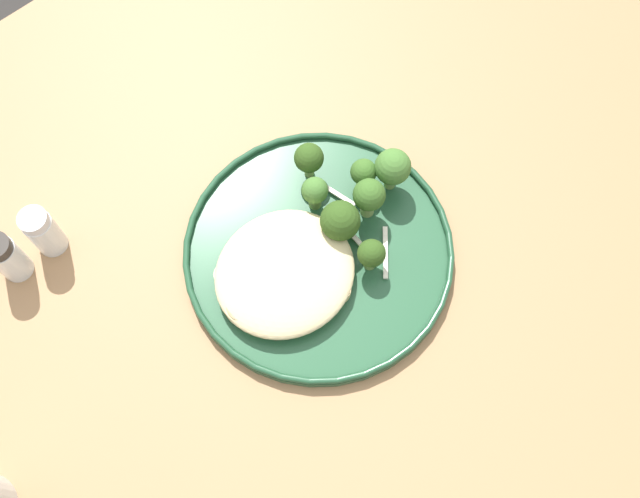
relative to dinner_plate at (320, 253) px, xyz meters
The scene contains 22 objects.
ground 0.75m from the dinner_plate, ahead, with size 6.00×6.00×0.00m, color #2D2B28.
wooden_dining_table 0.09m from the dinner_plate, ahead, with size 1.40×1.00×0.74m.
dinner_plate is the anchor object (origin of this frame).
noodle_bed 0.05m from the dinner_plate, ahead, with size 0.15×0.14×0.03m.
seared_scallop_left_edge 0.05m from the dinner_plate, 67.06° to the left, with size 0.03×0.03×0.01m.
seared_scallop_half_hidden 0.03m from the dinner_plate, 80.05° to the right, with size 0.02×0.02×0.01m.
seared_scallop_rear_pale 0.10m from the dinner_plate, 24.10° to the right, with size 0.03×0.03×0.01m.
seared_scallop_large_seared 0.05m from the dinner_plate, 22.89° to the right, with size 0.03×0.03×0.01m.
seared_scallop_center_golden 0.06m from the dinner_plate, ahead, with size 0.03×0.03×0.01m.
seared_scallop_tiny_bay 0.10m from the dinner_plate, ahead, with size 0.04×0.04×0.02m.
broccoli_floret_near_rim 0.07m from the dinner_plate, 125.88° to the right, with size 0.03×0.03×0.05m.
broccoli_floret_left_leaning 0.12m from the dinner_plate, behind, with size 0.04×0.04×0.06m.
broccoli_floret_center_pile 0.10m from the dinner_plate, 124.24° to the right, with size 0.03×0.03×0.05m.
broccoli_floret_front_edge 0.08m from the dinner_plate, behind, with size 0.04×0.04×0.06m.
broccoli_floret_split_head 0.06m from the dinner_plate, 123.71° to the left, with size 0.03×0.03×0.05m.
broccoli_floret_right_tilted 0.05m from the dinner_plate, behind, with size 0.04×0.04×0.06m.
broccoli_floret_small_sprig 0.10m from the dinner_plate, 161.59° to the right, with size 0.03×0.03×0.05m.
onion_sliver_long_sliver 0.04m from the dinner_plate, 157.53° to the left, with size 0.05×0.01×0.00m, color silver.
onion_sliver_curled_piece 0.07m from the dinner_plate, 143.26° to the right, with size 0.06×0.01×0.00m, color silver.
onion_sliver_short_strip 0.07m from the dinner_plate, 137.23° to the left, with size 0.06×0.01×0.00m, color silver.
salt_shaker 0.29m from the dinner_plate, 44.19° to the right, with size 0.03×0.03×0.07m.
pepper_shaker 0.32m from the dinner_plate, 38.75° to the right, with size 0.03×0.03×0.07m.
Camera 1 is at (0.18, 0.22, 1.47)m, focal length 40.88 mm.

